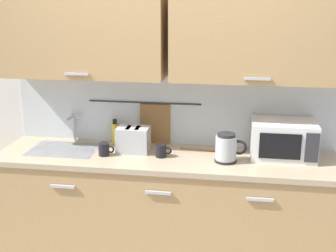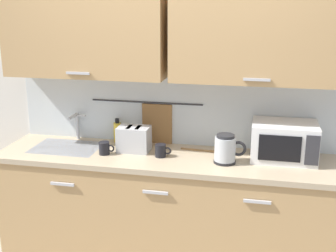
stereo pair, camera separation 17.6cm
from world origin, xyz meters
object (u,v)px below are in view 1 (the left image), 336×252
at_px(electric_kettle, 227,148).
at_px(mug_by_kettle, 161,151).
at_px(mug_near_sink, 104,149).
at_px(microwave, 283,139).
at_px(wooden_spoon, 202,150).
at_px(toaster, 133,139).
at_px(dish_soap_bottle, 115,133).

xyz_separation_m(electric_kettle, mug_by_kettle, (-0.47, 0.03, -0.05)).
bearing_deg(mug_near_sink, microwave, 7.68).
xyz_separation_m(microwave, mug_by_kettle, (-0.88, -0.14, -0.09)).
relative_size(electric_kettle, wooden_spoon, 0.82).
height_order(toaster, wooden_spoon, toaster).
bearing_deg(electric_kettle, dish_soap_bottle, 161.87).
relative_size(mug_near_sink, toaster, 0.47).
relative_size(microwave, mug_by_kettle, 3.83).
bearing_deg(electric_kettle, toaster, 171.08).
bearing_deg(mug_by_kettle, electric_kettle, -3.08).
height_order(microwave, toaster, microwave).
height_order(microwave, electric_kettle, microwave).
relative_size(electric_kettle, toaster, 0.89).
relative_size(toaster, mug_by_kettle, 2.13).
height_order(mug_near_sink, wooden_spoon, mug_near_sink).
xyz_separation_m(dish_soap_bottle, mug_by_kettle, (0.42, -0.27, -0.04)).
bearing_deg(mug_by_kettle, dish_soap_bottle, 147.57).
bearing_deg(toaster, microwave, 2.87).
bearing_deg(microwave, wooden_spoon, 175.52).
bearing_deg(mug_by_kettle, microwave, 9.11).
bearing_deg(mug_near_sink, wooden_spoon, 17.38).
bearing_deg(dish_soap_bottle, toaster, -43.63).
distance_m(electric_kettle, mug_near_sink, 0.90).
bearing_deg(electric_kettle, wooden_spoon, 131.72).
relative_size(mug_by_kettle, wooden_spoon, 0.43).
bearing_deg(microwave, mug_by_kettle, -170.89).
relative_size(dish_soap_bottle, mug_by_kettle, 1.63).
xyz_separation_m(mug_near_sink, toaster, (0.19, 0.12, 0.05)).
distance_m(electric_kettle, dish_soap_bottle, 0.94).
xyz_separation_m(microwave, toaster, (-1.11, -0.06, -0.04)).
bearing_deg(dish_soap_bottle, electric_kettle, -18.13).
bearing_deg(microwave, toaster, -177.13).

